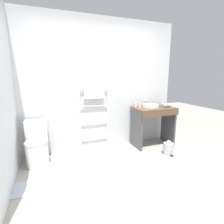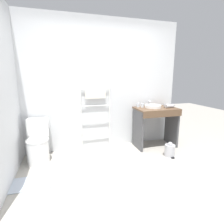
{
  "view_description": "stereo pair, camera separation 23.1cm",
  "coord_description": "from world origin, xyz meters",
  "views": [
    {
      "loc": [
        -1.01,
        -1.87,
        1.48
      ],
      "look_at": [
        0.08,
        1.02,
        0.84
      ],
      "focal_mm": 28.0,
      "sensor_mm": 36.0,
      "label": 1
    },
    {
      "loc": [
        -0.79,
        -1.94,
        1.48
      ],
      "look_at": [
        0.08,
        1.02,
        0.84
      ],
      "focal_mm": 28.0,
      "sensor_mm": 36.0,
      "label": 2
    }
  ],
  "objects": [
    {
      "name": "toilet",
      "position": [
        -1.22,
        1.17,
        0.31
      ],
      "size": [
        0.37,
        0.51,
        0.74
      ],
      "color": "white",
      "rests_on": "ground_plane"
    },
    {
      "name": "towel_radiator",
      "position": [
        -0.14,
        1.45,
        0.92
      ],
      "size": [
        0.6,
        0.06,
        1.27
      ],
      "color": "white",
      "rests_on": "ground_plane"
    },
    {
      "name": "vanity_counter",
      "position": [
        1.08,
        1.19,
        0.55
      ],
      "size": [
        0.84,
        0.55,
        0.83
      ],
      "color": "brown",
      "rests_on": "ground_plane"
    },
    {
      "name": "bath_mat",
      "position": [
        -1.26,
        0.48,
        0.01
      ],
      "size": [
        0.56,
        0.36,
        0.01
      ],
      "primitive_type": "cube",
      "color": "#B2BCCC",
      "rests_on": "ground_plane"
    },
    {
      "name": "wall_back",
      "position": [
        0.0,
        1.56,
        1.29
      ],
      "size": [
        3.27,
        0.12,
        2.58
      ],
      "primitive_type": "cube",
      "color": "silver",
      "rests_on": "ground_plane"
    },
    {
      "name": "faucet",
      "position": [
        1.02,
        1.42,
        0.92
      ],
      "size": [
        0.02,
        0.1,
        0.13
      ],
      "color": "silver",
      "rests_on": "vanity_counter"
    },
    {
      "name": "cup_near_edge",
      "position": [
        0.83,
        1.34,
        0.87
      ],
      "size": [
        0.06,
        0.06,
        0.08
      ],
      "color": "silver",
      "rests_on": "vanity_counter"
    },
    {
      "name": "ground_plane",
      "position": [
        0.0,
        0.0,
        0.0
      ],
      "size": [
        12.0,
        12.0,
        0.0
      ],
      "primitive_type": "plane",
      "color": "#A8A399"
    },
    {
      "name": "trash_bin",
      "position": [
        1.1,
        0.68,
        0.12
      ],
      "size": [
        0.19,
        0.22,
        0.28
      ],
      "color": "#B7B7BC",
      "rests_on": "ground_plane"
    },
    {
      "name": "cup_near_wall",
      "position": [
        0.75,
        1.38,
        0.87
      ],
      "size": [
        0.06,
        0.06,
        0.09
      ],
      "color": "silver",
      "rests_on": "vanity_counter"
    },
    {
      "name": "wall_side",
      "position": [
        -1.58,
        0.75,
        1.29
      ],
      "size": [
        0.12,
        2.22,
        2.58
      ],
      "primitive_type": "cube",
      "color": "silver",
      "rests_on": "ground_plane"
    },
    {
      "name": "sink_basin",
      "position": [
        1.02,
        1.24,
        0.86
      ],
      "size": [
        0.33,
        0.33,
        0.06
      ],
      "color": "white",
      "rests_on": "vanity_counter"
    },
    {
      "name": "hair_dryer",
      "position": [
        1.35,
        1.14,
        0.87
      ],
      "size": [
        0.22,
        0.16,
        0.08
      ],
      "color": "#B7B7BC",
      "rests_on": "vanity_counter"
    }
  ]
}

